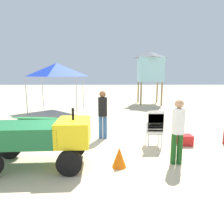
% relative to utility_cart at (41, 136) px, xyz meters
% --- Properties ---
extents(ground, '(80.00, 80.00, 0.00)m').
position_rel_utility_cart_xyz_m(ground, '(1.31, 0.50, -0.78)').
color(ground, beige).
extents(utility_cart, '(2.61, 1.40, 1.50)m').
position_rel_utility_cart_xyz_m(utility_cart, '(0.00, 0.00, 0.00)').
color(utility_cart, '#1E6B38').
rests_on(utility_cart, ground).
extents(stacked_plastic_chairs, '(0.48, 0.48, 1.20)m').
position_rel_utility_cart_xyz_m(stacked_plastic_chairs, '(3.16, 1.39, -0.09)').
color(stacked_plastic_chairs, white).
rests_on(stacked_plastic_chairs, ground).
extents(surfboard_pile, '(2.73, 1.00, 0.48)m').
position_rel_utility_cart_xyz_m(surfboard_pile, '(-1.51, 3.74, -0.55)').
color(surfboard_pile, white).
rests_on(surfboard_pile, ground).
extents(lifeguard_near_center, '(0.32, 0.32, 1.74)m').
position_rel_utility_cart_xyz_m(lifeguard_near_center, '(1.46, 2.27, 0.22)').
color(lifeguard_near_center, '#33598C').
rests_on(lifeguard_near_center, ground).
extents(lifeguard_near_right, '(0.32, 0.32, 1.70)m').
position_rel_utility_cart_xyz_m(lifeguard_near_right, '(3.46, 0.10, 0.20)').
color(lifeguard_near_right, '#194C19').
rests_on(lifeguard_near_right, ground).
extents(popup_canopy, '(2.85, 2.85, 2.99)m').
position_rel_utility_cart_xyz_m(popup_canopy, '(-1.56, 7.89, 1.80)').
color(popup_canopy, '#B2B2B7').
rests_on(popup_canopy, ground).
extents(lifeguard_tower, '(1.98, 1.98, 4.01)m').
position_rel_utility_cart_xyz_m(lifeguard_tower, '(4.82, 11.16, 2.11)').
color(lifeguard_tower, olive).
rests_on(lifeguard_tower, ground).
extents(traffic_cone_near, '(0.32, 0.32, 0.46)m').
position_rel_utility_cart_xyz_m(traffic_cone_near, '(3.71, 3.34, -0.56)').
color(traffic_cone_near, orange).
rests_on(traffic_cone_near, ground).
extents(traffic_cone_far, '(0.36, 0.36, 0.52)m').
position_rel_utility_cart_xyz_m(traffic_cone_far, '(1.96, -0.09, -0.52)').
color(traffic_cone_far, orange).
rests_on(traffic_cone_far, ground).
extents(cooler_box, '(0.44, 0.38, 0.33)m').
position_rel_utility_cart_xyz_m(cooler_box, '(4.23, 1.57, -0.62)').
color(cooler_box, red).
rests_on(cooler_box, ground).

